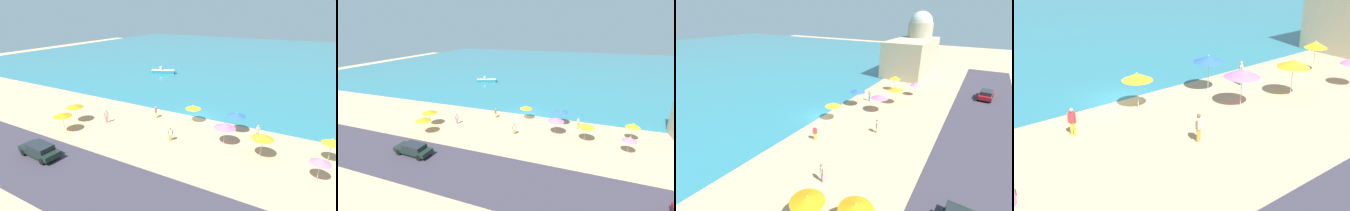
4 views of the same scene
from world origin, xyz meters
The scene contains 17 objects.
ground_plane centered at (0.00, 0.00, 0.00)m, with size 160.00×160.00×0.00m, color tan.
sea centered at (0.00, 55.00, 0.03)m, with size 150.00×110.00×0.05m, color teal.
coastal_road centered at (0.00, -18.00, 0.03)m, with size 80.00×8.00×0.06m, color #38323F.
beach_umbrella_0 centered at (-13.19, -9.11, 2.20)m, with size 2.20×2.20×2.47m.
beach_umbrella_1 centered at (0.26, -1.83, 2.10)m, with size 1.98×1.98×2.40m.
beach_umbrella_2 centered at (9.68, -6.56, 2.31)m, with size 2.20×2.20×2.64m.
beach_umbrella_3 centered at (14.73, -8.00, 1.91)m, with size 1.75×1.75×2.24m.
beach_umbrella_4 centered at (5.95, -2.20, 2.32)m, with size 2.18×2.18×2.60m.
beach_umbrella_5 centered at (-12.14, -11.93, 2.20)m, with size 2.16×2.16×2.49m.
beach_umbrella_6 centered at (5.65, -5.67, 2.22)m, with size 2.34×2.34×2.54m.
beach_umbrella_7 centered at (15.59, -4.25, 2.23)m, with size 1.80×1.80×2.56m.
bather_0 centered at (0.17, -7.81, 0.89)m, with size 0.53×0.34×1.60m.
bather_1 centered at (-9.51, -7.40, 0.98)m, with size 0.38×0.49×1.75m.
bather_2 centered at (-4.73, -2.90, 0.91)m, with size 0.43×0.43×1.62m.
bather_3 centered at (8.64, -2.81, 1.01)m, with size 0.38×0.49×1.80m.
parked_car_0 centered at (-9.52, -17.14, 0.80)m, with size 4.66×2.08×1.38m.
skiff_nearshore centered at (-17.09, 20.37, 0.49)m, with size 5.62×3.29×1.55m.
Camera 2 is at (8.98, -35.57, 14.58)m, focal length 24.00 mm.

